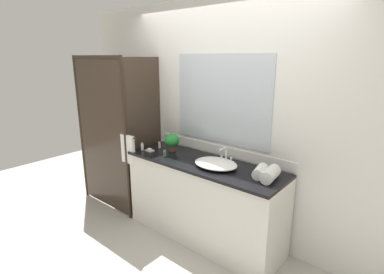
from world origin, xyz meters
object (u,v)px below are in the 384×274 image
rolled_towel_near_edge (270,174)px  potted_plant (172,141)px  amenity_bottle_conditioner (160,145)px  rolled_towel_middle (260,171)px  amenity_bottle_lotion (165,154)px  faucet (226,157)px  amenity_bottle_body_wash (142,147)px  soap_dish (150,150)px  sink_basin (216,164)px

rolled_towel_near_edge → potted_plant: bearing=177.4°
amenity_bottle_conditioner → rolled_towel_middle: (1.37, -0.02, 0.02)m
amenity_bottle_lotion → rolled_towel_near_edge: (1.19, 0.15, 0.02)m
rolled_towel_middle → potted_plant: bearing=178.1°
faucet → rolled_towel_near_edge: size_ratio=0.68×
amenity_bottle_conditioner → amenity_bottle_lotion: size_ratio=1.00×
faucet → amenity_bottle_lotion: faucet is taller
rolled_towel_near_edge → amenity_bottle_body_wash: bearing=-174.5°
soap_dish → rolled_towel_near_edge: bearing=4.6°
rolled_towel_middle → rolled_towel_near_edge: bearing=-10.2°
potted_plant → amenity_bottle_conditioner: (-0.20, -0.01, -0.08)m
amenity_bottle_conditioner → amenity_bottle_body_wash: (-0.10, -0.19, 0.01)m
rolled_towel_near_edge → rolled_towel_middle: (-0.11, 0.02, -0.01)m
amenity_bottle_body_wash → rolled_towel_middle: (1.46, 0.17, 0.01)m
faucet → soap_dish: size_ratio=1.70×
faucet → soap_dish: (-0.90, -0.27, -0.04)m
rolled_towel_near_edge → rolled_towel_middle: size_ratio=1.14×
rolled_towel_middle → sink_basin: bearing=-173.5°
sink_basin → amenity_bottle_lotion: size_ratio=6.01×
soap_dish → amenity_bottle_conditioner: bearing=90.1°
amenity_bottle_lotion → sink_basin: bearing=10.9°
amenity_bottle_body_wash → rolled_towel_middle: 1.47m
amenity_bottle_conditioner → rolled_towel_near_edge: 1.48m
amenity_bottle_lotion → amenity_bottle_body_wash: 0.38m
rolled_towel_near_edge → rolled_towel_middle: bearing=169.8°
sink_basin → amenity_bottle_conditioner: (-0.90, 0.08, 0.00)m
faucet → soap_dish: faucet is taller
amenity_bottle_lotion → amenity_bottle_conditioner: bearing=145.7°
faucet → rolled_towel_middle: size_ratio=0.78×
sink_basin → potted_plant: (-0.70, 0.09, 0.09)m
sink_basin → amenity_bottle_lotion: amenity_bottle_lotion is taller
rolled_towel_middle → faucet: bearing=164.9°
potted_plant → amenity_bottle_conditioner: bearing=-175.9°
amenity_bottle_conditioner → amenity_bottle_lotion: 0.35m
soap_dish → amenity_bottle_body_wash: 0.10m
sink_basin → rolled_towel_near_edge: bearing=3.3°
soap_dish → faucet: bearing=16.5°
faucet → rolled_towel_middle: (0.47, -0.13, -0.01)m
sink_basin → potted_plant: potted_plant is taller
sink_basin → soap_dish: (-0.90, -0.09, -0.02)m
potted_plant → amenity_bottle_body_wash: size_ratio=2.33×
amenity_bottle_body_wash → rolled_towel_near_edge: rolled_towel_near_edge is taller
faucet → amenity_bottle_body_wash: size_ratio=1.92×
amenity_bottle_conditioner → faucet: bearing=6.5°
sink_basin → amenity_bottle_lotion: 0.63m
sink_basin → soap_dish: bearing=-174.5°
amenity_bottle_conditioner → amenity_bottle_body_wash: size_ratio=0.87×
amenity_bottle_lotion → rolled_towel_middle: bearing=9.0°
soap_dish → amenity_bottle_lotion: amenity_bottle_lotion is taller
faucet → rolled_towel_near_edge: (0.58, -0.15, 0.00)m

